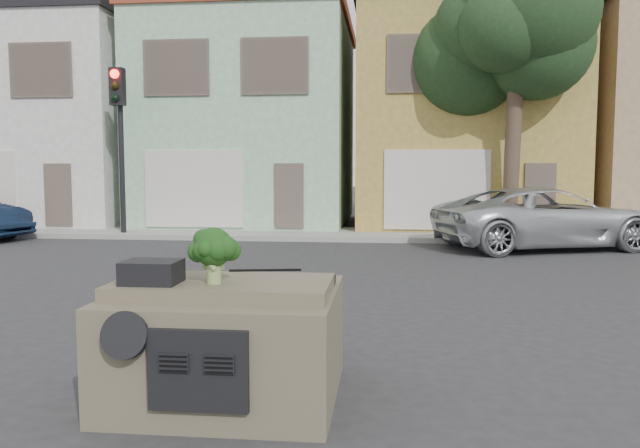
# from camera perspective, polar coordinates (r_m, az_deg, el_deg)

# --- Properties ---
(ground_plane) EXTENTS (120.00, 120.00, 0.00)m
(ground_plane) POSITION_cam_1_polar(r_m,az_deg,el_deg) (8.90, -3.47, -8.63)
(ground_plane) COLOR #303033
(ground_plane) RESTS_ON ground
(sidewalk) EXTENTS (40.00, 3.00, 0.15)m
(sidewalk) POSITION_cam_1_polar(r_m,az_deg,el_deg) (19.19, 1.73, -0.93)
(sidewalk) COLOR gray
(sidewalk) RESTS_ON ground
(townhouse_white) EXTENTS (7.20, 8.20, 7.55)m
(townhouse_white) POSITION_cam_1_polar(r_m,az_deg,el_deg) (26.22, -22.52, 8.42)
(townhouse_white) COLOR silver
(townhouse_white) RESTS_ON ground
(townhouse_mint) EXTENTS (7.20, 8.20, 7.55)m
(townhouse_mint) POSITION_cam_1_polar(r_m,az_deg,el_deg) (23.61, -6.10, 9.19)
(townhouse_mint) COLOR #9DC9A6
(townhouse_mint) RESTS_ON ground
(townhouse_tan) EXTENTS (7.20, 8.20, 7.55)m
(townhouse_tan) POSITION_cam_1_polar(r_m,az_deg,el_deg) (23.22, 12.54, 9.16)
(townhouse_tan) COLOR #AD9444
(townhouse_tan) RESTS_ON ground
(silver_pickup) EXTENTS (6.32, 4.33, 1.61)m
(silver_pickup) POSITION_cam_1_polar(r_m,az_deg,el_deg) (17.40, 19.92, -2.12)
(silver_pickup) COLOR silver
(silver_pickup) RESTS_ON ground
(traffic_signal) EXTENTS (0.40, 0.40, 5.10)m
(traffic_signal) POSITION_cam_1_polar(r_m,az_deg,el_deg) (19.70, -17.81, 6.20)
(traffic_signal) COLOR black
(traffic_signal) RESTS_ON ground
(tree_near) EXTENTS (4.40, 4.00, 8.50)m
(tree_near) POSITION_cam_1_polar(r_m,az_deg,el_deg) (18.79, 17.31, 11.47)
(tree_near) COLOR #203A1C
(tree_near) RESTS_ON ground
(car_dashboard) EXTENTS (2.00, 1.80, 1.12)m
(car_dashboard) POSITION_cam_1_polar(r_m,az_deg,el_deg) (5.92, -8.40, -10.20)
(car_dashboard) COLOR brown
(car_dashboard) RESTS_ON ground
(instrument_hump) EXTENTS (0.48, 0.38, 0.20)m
(instrument_hump) POSITION_cam_1_polar(r_m,az_deg,el_deg) (5.63, -15.12, -4.25)
(instrument_hump) COLOR black
(instrument_hump) RESTS_ON car_dashboard
(wiper_arm) EXTENTS (0.69, 0.15, 0.02)m
(wiper_arm) POSITION_cam_1_polar(r_m,az_deg,el_deg) (6.10, -5.02, -4.22)
(wiper_arm) COLOR black
(wiper_arm) RESTS_ON car_dashboard
(broccoli) EXTENTS (0.56, 0.56, 0.50)m
(broccoli) POSITION_cam_1_polar(r_m,az_deg,el_deg) (5.48, -9.71, -2.81)
(broccoli) COLOR #153711
(broccoli) RESTS_ON car_dashboard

